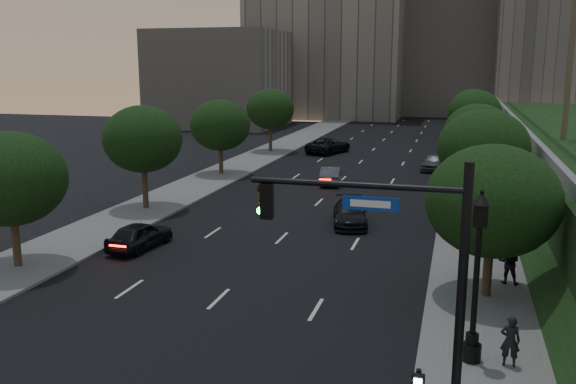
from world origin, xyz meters
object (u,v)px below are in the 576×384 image
(sedan_mid_left, at_px, (331,175))
(sedan_near_right, at_px, (350,213))
(street_lamp, at_px, (476,285))
(pedestrian_a, at_px, (510,341))
(sedan_far_right, at_px, (434,162))
(sedan_far_left, at_px, (329,146))
(pedestrian_b, at_px, (509,262))
(pedestrian_c, at_px, (493,237))
(traffic_signal_mast, at_px, (416,291))
(sedan_near_left, at_px, (140,235))

(sedan_mid_left, height_order, sedan_near_right, sedan_mid_left)
(street_lamp, xyz_separation_m, pedestrian_a, (1.11, -0.02, -1.67))
(sedan_far_right, bearing_deg, sedan_far_left, 154.36)
(sedan_far_left, height_order, sedan_near_right, sedan_far_left)
(sedan_far_left, relative_size, pedestrian_b, 3.12)
(street_lamp, distance_m, sedan_far_left, 46.05)
(sedan_far_right, bearing_deg, pedestrian_c, -71.74)
(pedestrian_a, relative_size, pedestrian_b, 0.87)
(sedan_far_right, xyz_separation_m, pedestrian_c, (3.86, -24.21, 0.20))
(traffic_signal_mast, distance_m, sedan_near_right, 20.34)
(sedan_mid_left, bearing_deg, pedestrian_c, 118.25)
(street_lamp, relative_size, sedan_near_left, 1.36)
(sedan_near_left, xyz_separation_m, sedan_mid_left, (5.90, 19.26, -0.00))
(street_lamp, bearing_deg, sedan_far_right, 94.28)
(traffic_signal_mast, height_order, sedan_far_left, traffic_signal_mast)
(street_lamp, distance_m, pedestrian_b, 7.87)
(pedestrian_c, bearing_deg, traffic_signal_mast, 55.33)
(pedestrian_a, bearing_deg, pedestrian_b, -91.72)
(traffic_signal_mast, distance_m, sedan_far_right, 39.97)
(sedan_near_left, bearing_deg, traffic_signal_mast, 147.17)
(sedan_near_left, xyz_separation_m, sedan_near_right, (9.48, 7.53, -0.02))
(pedestrian_b, bearing_deg, pedestrian_a, 93.84)
(pedestrian_b, xyz_separation_m, pedestrian_c, (-0.42, 4.35, -0.14))
(street_lamp, distance_m, pedestrian_c, 12.07)
(street_lamp, distance_m, pedestrian_a, 2.01)
(sedan_far_right, height_order, pedestrian_b, pedestrian_b)
(pedestrian_c, bearing_deg, sedan_far_right, -105.74)
(sedan_mid_left, bearing_deg, pedestrian_b, 112.74)
(sedan_far_left, bearing_deg, traffic_signal_mast, 123.46)
(pedestrian_a, bearing_deg, street_lamp, 0.81)
(traffic_signal_mast, bearing_deg, sedan_mid_left, 105.46)
(sedan_far_left, height_order, pedestrian_a, pedestrian_a)
(sedan_mid_left, bearing_deg, street_lamp, 102.51)
(pedestrian_a, bearing_deg, traffic_signal_mast, 56.10)
(sedan_mid_left, relative_size, sedan_far_left, 0.73)
(street_lamp, xyz_separation_m, pedestrian_b, (1.58, 7.55, -1.55))
(sedan_mid_left, xyz_separation_m, sedan_near_right, (3.58, -11.72, -0.01))
(sedan_far_right, bearing_deg, pedestrian_a, -74.77)
(traffic_signal_mast, xyz_separation_m, pedestrian_b, (3.14, 11.29, -2.59))
(sedan_far_right, bearing_deg, sedan_mid_left, -121.70)
(traffic_signal_mast, height_order, sedan_near_right, traffic_signal_mast)
(pedestrian_b, bearing_deg, sedan_far_left, -59.61)
(sedan_far_right, relative_size, pedestrian_a, 2.70)
(sedan_far_left, bearing_deg, pedestrian_b, 132.01)
(street_lamp, relative_size, sedan_far_right, 1.28)
(street_lamp, bearing_deg, pedestrian_c, 84.44)
(sedan_far_right, relative_size, pedestrian_c, 2.75)
(street_lamp, height_order, sedan_mid_left, street_lamp)
(sedan_near_left, height_order, pedestrian_c, pedestrian_c)
(traffic_signal_mast, height_order, sedan_mid_left, traffic_signal_mast)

